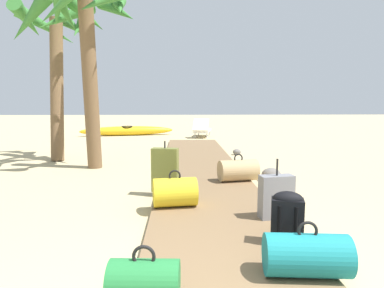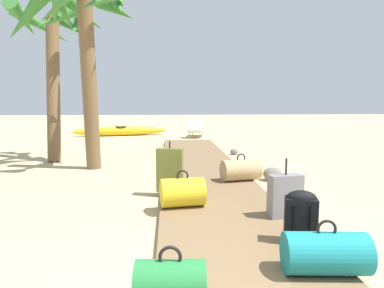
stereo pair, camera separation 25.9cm
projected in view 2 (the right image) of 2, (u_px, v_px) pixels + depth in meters
ground_plane at (209, 187)px, 5.93m from camera, size 60.00×60.00×0.00m
boardwalk at (203, 172)px, 7.00m from camera, size 1.64×10.85×0.08m
suitcase_olive at (170, 170)px, 5.30m from camera, size 0.43×0.25×0.80m
backpack_black at (301, 215)px, 3.38m from camera, size 0.34×0.25×0.54m
duffel_bag_teal at (325, 253)px, 2.79m from camera, size 0.70×0.41×0.46m
duffel_bag_tan at (241, 170)px, 6.06m from camera, size 0.73×0.50×0.49m
suitcase_grey at (285, 196)px, 4.15m from camera, size 0.43×0.24×0.73m
duffel_bag_yellow at (183, 192)px, 4.57m from camera, size 0.63×0.46×0.50m
duffel_bag_green at (170, 283)px, 2.35m from camera, size 0.51×0.35×0.43m
palm_tree_far_left at (51, 39)px, 8.18m from camera, size 2.28×2.35×3.92m
palm_tree_near_left at (89, 24)px, 6.98m from camera, size 2.06×2.16×4.03m
lounge_chair at (197, 129)px, 13.99m from camera, size 0.88×1.64×0.77m
kayak at (121, 131)px, 14.54m from camera, size 3.97×1.27×0.40m
rock_right_near at (234, 152)px, 9.47m from camera, size 0.27×0.24×0.16m
rock_right_mid at (273, 174)px, 6.39m from camera, size 0.36×0.30×0.25m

